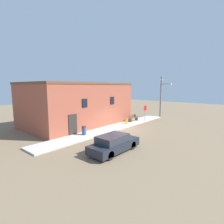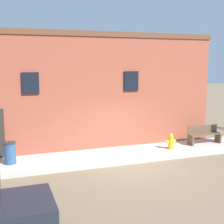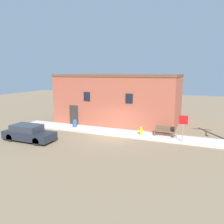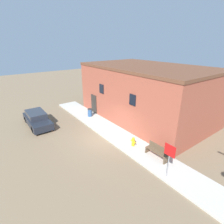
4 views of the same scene
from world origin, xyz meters
name	(u,v)px [view 2 (image 2 of 4)]	position (x,y,z in m)	size (l,w,h in m)	color
ground_plane	(131,164)	(0.00, 0.00, 0.00)	(80.00, 80.00, 0.00)	#7A664C
sidewalk	(121,155)	(0.00, 1.11, 0.07)	(20.66, 2.23, 0.14)	#BCB7AD
brick_building	(66,87)	(-1.35, 6.16, 2.72)	(13.06, 7.99, 5.43)	#9E4C38
fire_hydrant	(171,141)	(2.42, 1.03, 0.51)	(0.50, 0.24, 0.73)	gold
bench	(204,134)	(4.45, 1.35, 0.60)	(1.66, 0.44, 0.88)	brown
trash_bin	(10,153)	(-4.58, 1.27, 0.58)	(0.46, 0.46, 0.86)	#2D517F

